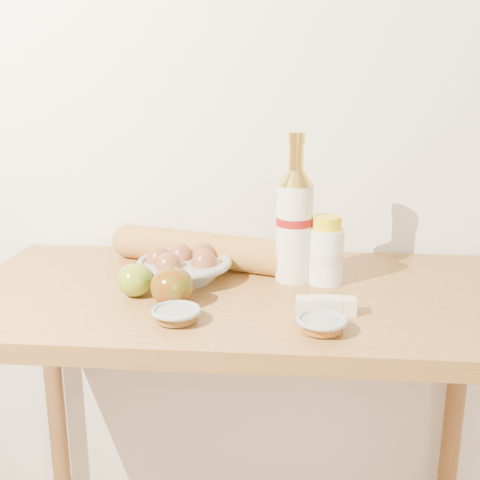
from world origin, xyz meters
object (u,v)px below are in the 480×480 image
at_px(table, 241,342).
at_px(baguette, 204,250).
at_px(bourbon_bottle, 294,222).
at_px(egg_bowl, 184,267).
at_px(cream_bottle, 326,252).

distance_m(table, baguette, 0.25).
bearing_deg(table, baguette, 123.53).
xyz_separation_m(bourbon_bottle, egg_bowl, (-0.24, -0.02, -0.10)).
bearing_deg(bourbon_bottle, baguette, 145.27).
height_order(cream_bottle, baguette, cream_bottle).
relative_size(egg_bowl, baguette, 0.55).
distance_m(cream_bottle, baguette, 0.30).
bearing_deg(baguette, bourbon_bottle, -3.52).
xyz_separation_m(table, baguette, (-0.10, 0.15, 0.17)).
height_order(table, cream_bottle, cream_bottle).
relative_size(bourbon_bottle, egg_bowl, 1.19).
relative_size(table, bourbon_bottle, 3.64).
bearing_deg(bourbon_bottle, table, -160.37).
distance_m(bourbon_bottle, egg_bowl, 0.27).
relative_size(bourbon_bottle, cream_bottle, 2.17).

